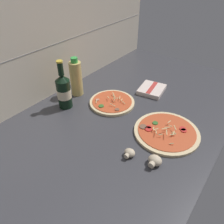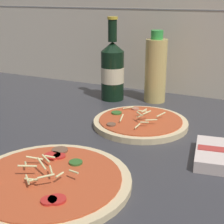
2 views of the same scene
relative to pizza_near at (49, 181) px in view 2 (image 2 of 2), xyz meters
The scene contains 6 objects.
counter_slab 22.23cm from the pizza_near, 83.25° to the left, with size 160.00×90.00×2.50cm.
tile_backsplash 72.63cm from the pizza_near, 87.79° to the left, with size 160.00×1.13×60.00cm.
pizza_near is the anchor object (origin of this frame).
pizza_far 34.33cm from the pizza_near, 83.08° to the left, with size 24.21×24.21×4.75cm.
beer_bottle 54.47cm from the pizza_near, 103.48° to the left, with size 7.30×7.30×25.75cm.
oil_bottle 56.94cm from the pizza_near, 89.62° to the left, with size 6.65×6.65×21.98cm.
Camera 2 is at (30.64, -65.38, 34.84)cm, focal length 55.00 mm.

